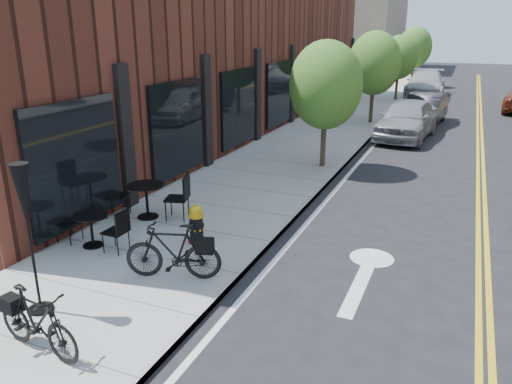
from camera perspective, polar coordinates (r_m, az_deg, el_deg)
The scene contains 17 objects.
ground at distance 7.89m, azimuth -6.50°, elevation -14.73°, with size 120.00×120.00×0.00m, color black.
sidewalk_near at distance 17.12m, azimuth 3.95°, elevation 4.13°, with size 4.00×70.00×0.12m, color #9E9B93.
building_near at distance 22.03m, azimuth -3.85°, elevation 16.41°, with size 5.00×28.00×7.00m, color #411D15.
bg_building_left at distance 54.88m, azimuth 11.55°, elevation 18.93°, with size 8.00×14.00×10.00m, color #726656.
tree_near_a at distance 15.31m, azimuth 7.97°, elevation 11.98°, with size 2.20×2.20×3.81m.
tree_near_b at distance 23.09m, azimuth 13.38°, elevation 14.11°, with size 2.30×2.30×3.98m.
tree_near_c at distance 31.00m, azimuth 16.04°, elevation 14.58°, with size 2.10×2.10×3.67m.
tree_near_d at distance 38.93m, azimuth 17.68°, elevation 15.49°, with size 2.40×2.40×4.11m.
fire_hydrant at distance 10.12m, azimuth -6.84°, elevation -3.69°, with size 0.43×0.43×0.82m.
bicycle_left at distance 8.74m, azimuth -9.47°, elevation -6.68°, with size 0.48×1.68×1.01m, color black.
bicycle_right at distance 7.40m, azimuth -23.74°, elevation -13.43°, with size 0.44×1.55×0.93m, color black.
bistro_set_b at distance 11.55m, azimuth -12.40°, elevation -0.45°, with size 1.95×1.01×1.03m.
bistro_set_c at distance 10.38m, azimuth -18.32°, elevation -3.68°, with size 1.59×0.70×0.86m.
patio_umbrella at distance 7.93m, azimuth -24.89°, elevation -1.66°, with size 0.38×0.38×2.35m.
parked_car_a at distance 20.81m, azimuth 16.85°, elevation 8.00°, with size 1.84×4.58×1.56m, color gray.
parked_car_b at distance 24.13m, azimuth 18.69°, elevation 8.96°, with size 1.46×4.18×1.38m, color black.
parked_car_c at distance 33.71m, azimuth 18.80°, elevation 11.62°, with size 2.24×5.52×1.60m, color #ACADB1.
Camera 1 is at (3.34, -5.70, 4.31)m, focal length 35.00 mm.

